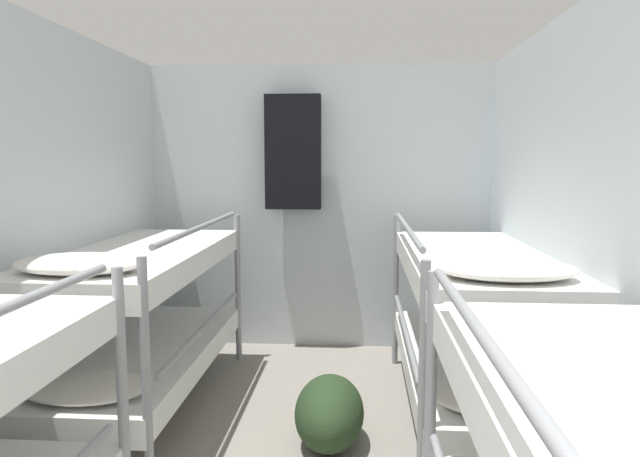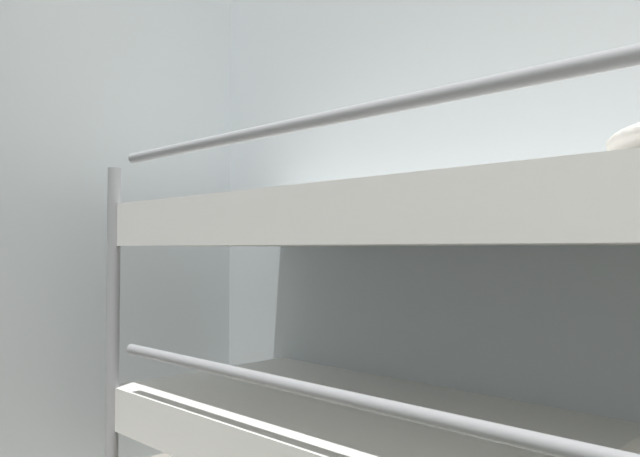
# 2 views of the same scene
# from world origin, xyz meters

# --- Properties ---
(wall_back) EXTENTS (2.88, 0.06, 2.31)m
(wall_back) POSITION_xyz_m (0.00, 5.05, 1.16)
(wall_back) COLOR silver
(wall_back) RESTS_ON ground_plane
(bunk_stack_left_far) EXTENTS (0.80, 1.95, 1.17)m
(bunk_stack_left_far) POSITION_xyz_m (-0.99, 3.60, 0.65)
(bunk_stack_left_far) COLOR gray
(bunk_stack_left_far) RESTS_ON ground_plane
(bunk_stack_right_far) EXTENTS (0.80, 1.95, 1.17)m
(bunk_stack_right_far) POSITION_xyz_m (0.99, 3.60, 0.65)
(bunk_stack_right_far) COLOR gray
(bunk_stack_right_far) RESTS_ON ground_plane
(duffel_bag) EXTENTS (0.38, 0.58, 0.38)m
(duffel_bag) POSITION_xyz_m (0.17, 3.32, 0.19)
(duffel_bag) COLOR #23381E
(duffel_bag) RESTS_ON ground_plane
(hanging_coat) EXTENTS (0.44, 0.12, 0.90)m
(hanging_coat) POSITION_xyz_m (-0.20, 4.90, 1.61)
(hanging_coat) COLOR black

